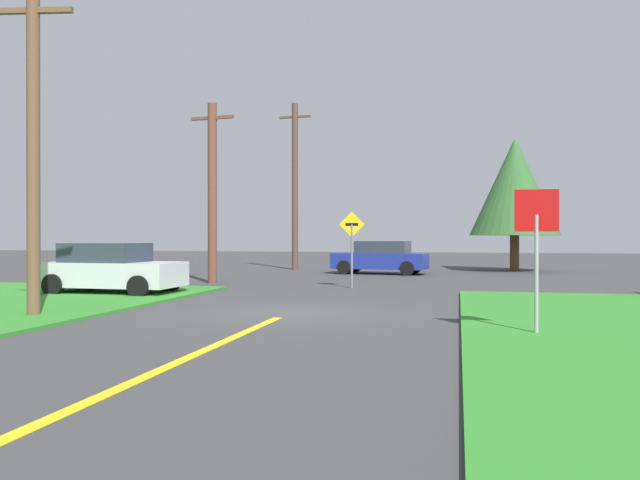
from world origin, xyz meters
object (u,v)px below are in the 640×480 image
at_px(stop_sign, 537,233).
at_px(utility_pole_mid, 212,191).
at_px(utility_pole_far, 295,185).
at_px(car_approaching_junction, 381,258).
at_px(direction_sign, 352,241).
at_px(parked_car_near_building, 111,269).
at_px(oak_tree_left, 515,187).
at_px(utility_pole_near, 33,145).

xyz_separation_m(stop_sign, utility_pole_mid, (-10.80, 10.76, 1.73)).
xyz_separation_m(stop_sign, utility_pole_far, (-10.30, 21.27, 2.85)).
relative_size(car_approaching_junction, direction_sign, 1.76).
distance_m(parked_car_near_building, direction_sign, 8.12).
xyz_separation_m(direction_sign, oak_tree_left, (6.58, 12.51, 2.78)).
relative_size(car_approaching_junction, oak_tree_left, 0.68).
height_order(stop_sign, car_approaching_junction, stop_sign).
relative_size(stop_sign, utility_pole_far, 0.29).
bearing_deg(stop_sign, oak_tree_left, -93.80).
bearing_deg(utility_pole_mid, parked_car_near_building, -103.98).
bearing_deg(utility_pole_near, car_approaching_junction, 72.94).
xyz_separation_m(stop_sign, oak_tree_left, (1.53, 22.19, 2.59)).
bearing_deg(parked_car_near_building, utility_pole_mid, 76.80).
bearing_deg(oak_tree_left, stop_sign, -93.93).
distance_m(utility_pole_near, oak_tree_left, 25.09).
relative_size(utility_pole_far, oak_tree_left, 1.31).
distance_m(utility_pole_near, utility_pole_far, 21.04).
distance_m(car_approaching_junction, utility_pole_far, 7.17).
height_order(car_approaching_junction, utility_pole_far, utility_pole_far).
bearing_deg(stop_sign, utility_pole_far, -64.03).
bearing_deg(oak_tree_left, direction_sign, -117.75).
bearing_deg(utility_pole_far, car_approaching_junction, -30.33).
relative_size(stop_sign, utility_pole_near, 0.36).
height_order(parked_car_near_building, direction_sign, direction_sign).
bearing_deg(parked_car_near_building, direction_sign, 30.54).
relative_size(car_approaching_junction, utility_pole_near, 0.64).
xyz_separation_m(car_approaching_junction, utility_pole_mid, (-5.68, -7.48, 2.80)).
height_order(utility_pole_mid, utility_pole_far, utility_pole_far).
bearing_deg(oak_tree_left, utility_pole_far, -175.54).
bearing_deg(car_approaching_junction, utility_pole_near, 80.55).
relative_size(utility_pole_near, oak_tree_left, 1.06).
bearing_deg(direction_sign, parked_car_near_building, -150.24).
bearing_deg(parked_car_near_building, oak_tree_left, 51.33).
relative_size(utility_pole_near, utility_pole_far, 0.80).
distance_m(car_approaching_junction, direction_sign, 8.61).
distance_m(stop_sign, utility_pole_far, 23.80).
distance_m(utility_pole_far, direction_sign, 13.08).
distance_m(car_approaching_junction, utility_pole_near, 19.06).
bearing_deg(utility_pole_mid, direction_sign, -10.69).
bearing_deg(parked_car_near_building, utility_pole_far, 84.31).
height_order(stop_sign, parked_car_near_building, stop_sign).
height_order(stop_sign, oak_tree_left, oak_tree_left).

